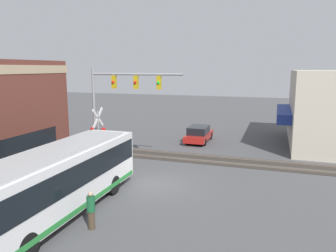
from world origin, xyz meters
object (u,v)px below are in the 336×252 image
at_px(city_bus, 58,179).
at_px(pedestrian_near_bus, 91,210).
at_px(parked_car_red, 199,135).
at_px(crossing_signal, 98,129).

bearing_deg(city_bus, pedestrian_near_bus, -108.52).
xyz_separation_m(city_bus, pedestrian_near_bus, (-0.69, -2.07, -0.86)).
relative_size(parked_car_red, pedestrian_near_bus, 2.66).
relative_size(city_bus, pedestrian_near_bus, 6.36).
distance_m(crossing_signal, parked_car_red, 9.91).
relative_size(crossing_signal, pedestrian_near_bus, 2.34).
xyz_separation_m(crossing_signal, parked_car_red, (8.12, -5.44, -1.63)).
height_order(city_bus, pedestrian_near_bus, city_bus).
xyz_separation_m(crossing_signal, pedestrian_near_bus, (-9.10, -4.92, -1.47)).
xyz_separation_m(city_bus, crossing_signal, (8.41, 2.84, 0.61)).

